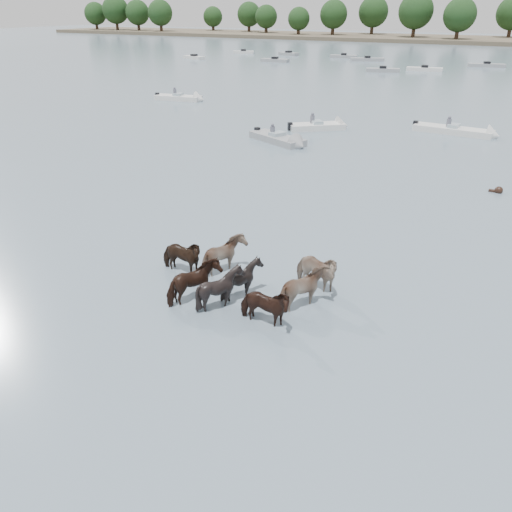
% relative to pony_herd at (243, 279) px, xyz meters
% --- Properties ---
extents(ground, '(400.00, 400.00, 0.00)m').
position_rel_pony_herd_xyz_m(ground, '(-1.96, -1.67, -0.62)').
color(ground, slate).
rests_on(ground, ground).
extents(shoreline, '(160.00, 30.00, 1.00)m').
position_rel_pony_herd_xyz_m(shoreline, '(-71.96, 148.33, -0.12)').
color(shoreline, '#4C4233').
rests_on(shoreline, ground).
extents(pony_herd, '(6.95, 4.20, 1.66)m').
position_rel_pony_herd_xyz_m(pony_herd, '(0.00, 0.00, 0.00)').
color(pony_herd, black).
rests_on(pony_herd, ground).
extents(swimming_pony, '(0.72, 0.44, 0.44)m').
position_rel_pony_herd_xyz_m(swimming_pony, '(7.07, 15.93, -0.52)').
color(swimming_pony, black).
rests_on(swimming_pony, ground).
extents(motorboat_a, '(4.86, 4.32, 1.92)m').
position_rel_pony_herd_xyz_m(motorboat_a, '(-6.81, 26.40, -0.40)').
color(motorboat_a, silver).
rests_on(motorboat_a, ground).
extents(motorboat_b, '(5.50, 3.70, 1.92)m').
position_rel_pony_herd_xyz_m(motorboat_b, '(-7.76, 20.34, -0.40)').
color(motorboat_b, gray).
rests_on(motorboat_b, ground).
extents(motorboat_c, '(6.71, 2.20, 1.92)m').
position_rel_pony_herd_xyz_m(motorboat_c, '(3.56, 29.54, -0.40)').
color(motorboat_c, silver).
rests_on(motorboat_c, ground).
extents(motorboat_f, '(5.70, 2.47, 1.92)m').
position_rel_pony_herd_xyz_m(motorboat_f, '(-25.01, 32.59, -0.40)').
color(motorboat_f, silver).
rests_on(motorboat_f, ground).
extents(distant_flotilla, '(104.23, 28.25, 0.93)m').
position_rel_pony_herd_xyz_m(distant_flotilla, '(-1.58, 77.19, -0.37)').
color(distant_flotilla, silver).
rests_on(distant_flotilla, ground).
extents(treeline, '(147.10, 23.50, 12.34)m').
position_rel_pony_herd_xyz_m(treeline, '(-69.14, 146.83, 6.15)').
color(treeline, '#382619').
rests_on(treeline, ground).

